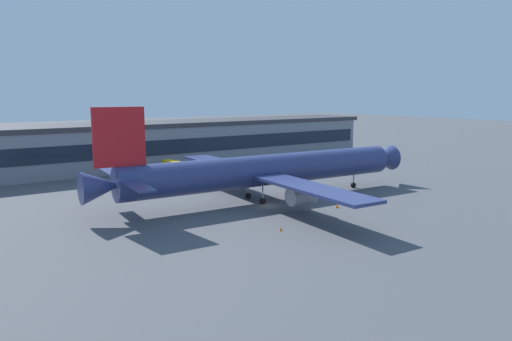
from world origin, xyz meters
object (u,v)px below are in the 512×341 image
at_px(traffic_cone_1, 337,206).
at_px(traffic_cone_0, 281,229).
at_px(airliner, 264,170).
at_px(stair_truck, 172,167).
at_px(follow_me_car, 137,174).

bearing_deg(traffic_cone_1, traffic_cone_0, -162.04).
distance_m(airliner, stair_truck, 35.37).
bearing_deg(follow_me_car, stair_truck, 1.92).
distance_m(stair_truck, traffic_cone_1, 48.34).
distance_m(traffic_cone_0, traffic_cone_1, 17.44).
bearing_deg(traffic_cone_1, airliner, 119.63).
xyz_separation_m(follow_me_car, traffic_cone_1, (18.57, -47.05, -0.72)).
xyz_separation_m(stair_truck, traffic_cone_1, (9.64, -47.35, -1.61)).
height_order(airliner, follow_me_car, airliner).
bearing_deg(airliner, stair_truck, 94.34).
height_order(follow_me_car, traffic_cone_1, follow_me_car).
bearing_deg(traffic_cone_1, follow_me_car, 111.54).
bearing_deg(traffic_cone_0, follow_me_car, 92.17).
height_order(follow_me_car, traffic_cone_0, follow_me_car).
height_order(stair_truck, traffic_cone_1, stair_truck).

